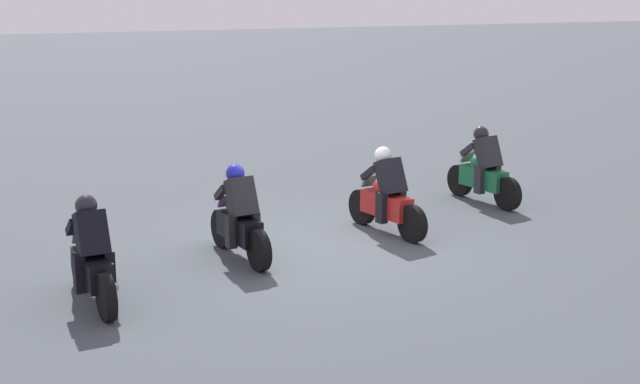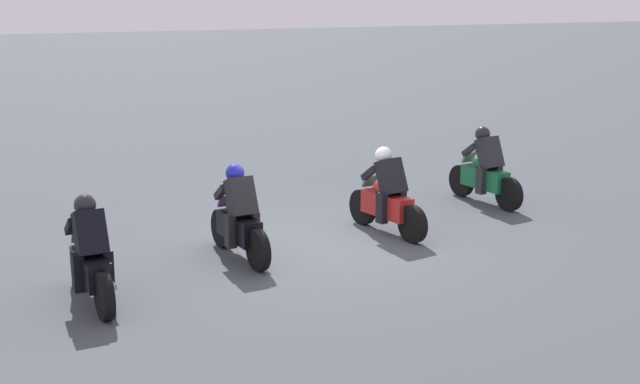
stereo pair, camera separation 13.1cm
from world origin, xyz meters
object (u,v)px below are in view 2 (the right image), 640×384
Objects in this scene: rider_lane_d at (90,260)px; rider_lane_a at (485,172)px; rider_lane_c at (239,220)px.

rider_lane_a is at bearing -75.59° from rider_lane_d.
rider_lane_a and rider_lane_d have the same top height.
rider_lane_c is at bearing -69.33° from rider_lane_d.
rider_lane_a is 0.99× the size of rider_lane_d.
rider_lane_d is at bearing 100.47° from rider_lane_a.
rider_lane_a is 5.76m from rider_lane_c.
rider_lane_c is 2.74m from rider_lane_d.
rider_lane_d is at bearing 108.92° from rider_lane_c.
rider_lane_c and rider_lane_d have the same top height.
rider_lane_a is 1.00× the size of rider_lane_c.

